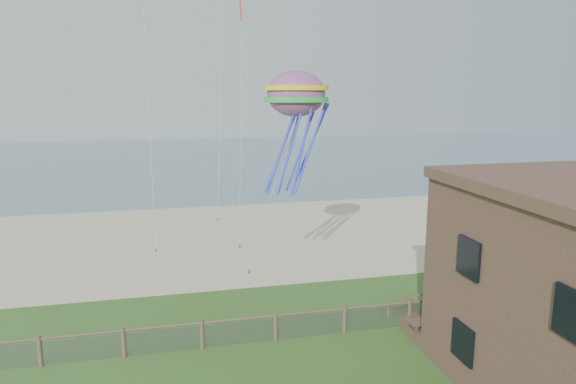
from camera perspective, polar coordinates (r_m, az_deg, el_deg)
The scene contains 6 objects.
sand_beach at distance 36.92m, azimuth -6.45°, elevation -4.90°, with size 72.00×20.00×0.02m, color #C4AF8D.
ocean at distance 80.03m, azimuth -10.15°, elevation 3.65°, with size 160.00×68.00×0.02m, color slate.
chainlink_fence at distance 21.90m, azimuth -1.40°, elevation -14.88°, with size 36.20×0.20×1.25m, color brown, non-canonical shape.
motel_deck at distance 26.82m, azimuth 28.13°, elevation -11.92°, with size 15.00×2.00×0.50m, color brown.
picnic_table at distance 23.06m, azimuth 15.34°, elevation -14.35°, with size 1.83×1.38×0.77m, color brown, non-canonical shape.
octopus_kite at distance 25.25m, azimuth 0.91°, elevation 7.02°, with size 3.20×2.26×6.59m, color orange, non-canonical shape.
Camera 1 is at (-3.94, -13.28, 10.15)m, focal length 32.00 mm.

